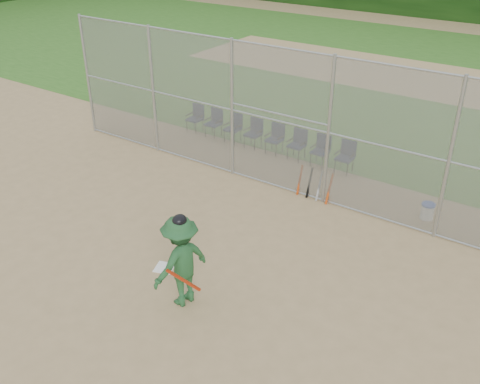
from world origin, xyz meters
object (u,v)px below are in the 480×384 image
Objects in this scene: batter_at_plate at (181,261)px; chair_0 at (195,119)px; home_plate at (165,268)px; water_cooler at (427,211)px.

batter_at_plate reaches higher than chair_0.
chair_0 is at bearing 124.09° from home_plate.
home_plate is 0.94× the size of water_cooler.
home_plate is 0.20× the size of batter_at_plate.
batter_at_plate reaches higher than home_plate.
batter_at_plate is 6.79m from water_cooler.
batter_at_plate is at bearing -52.56° from chair_0.
chair_0 is (-8.61, 1.25, 0.26)m from water_cooler.
home_plate is 0.42× the size of chair_0.
chair_0 reaches higher than water_cooler.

